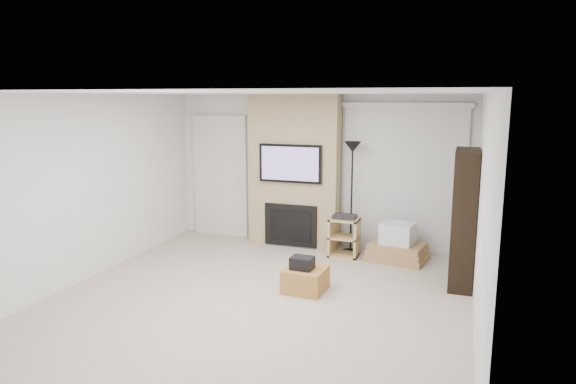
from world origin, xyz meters
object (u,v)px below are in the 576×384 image
(ottoman, at_px, (305,280))
(av_stand, at_px, (344,234))
(bookshelf, at_px, (464,219))
(box_stack, at_px, (397,246))
(floor_lamp, at_px, (352,166))

(ottoman, distance_m, av_stand, 1.64)
(av_stand, xyz_separation_m, bookshelf, (1.75, -0.73, 0.55))
(ottoman, bearing_deg, box_stack, 60.51)
(floor_lamp, distance_m, av_stand, 1.08)
(ottoman, height_order, bookshelf, bookshelf)
(ottoman, relative_size, bookshelf, 0.28)
(av_stand, xyz_separation_m, box_stack, (0.82, 0.05, -0.13))
(box_stack, height_order, bookshelf, bookshelf)
(box_stack, bearing_deg, floor_lamp, 168.43)
(av_stand, distance_m, box_stack, 0.83)
(ottoman, height_order, box_stack, box_stack)
(ottoman, relative_size, box_stack, 0.52)
(box_stack, bearing_deg, av_stand, -176.26)
(ottoman, xyz_separation_m, box_stack, (0.95, 1.67, 0.07))
(ottoman, height_order, floor_lamp, floor_lamp)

